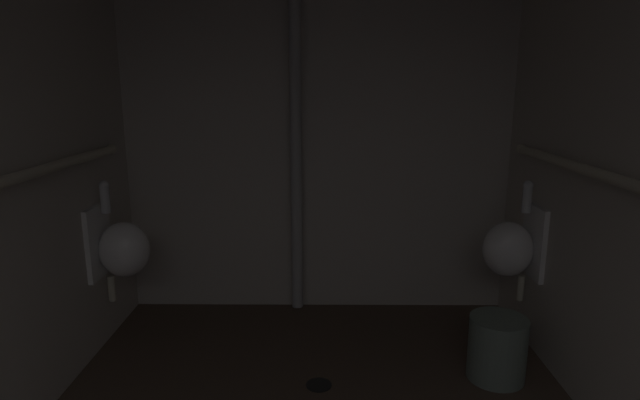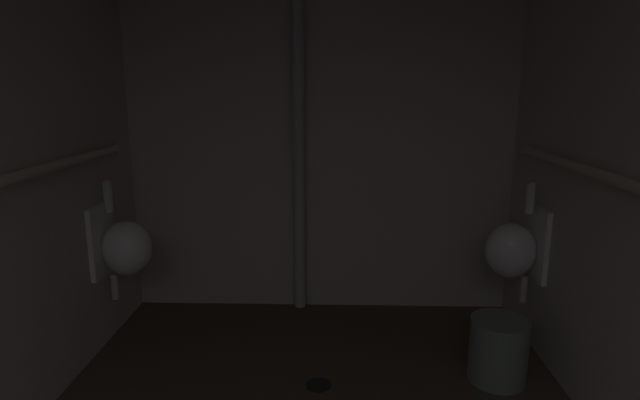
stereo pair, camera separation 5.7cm
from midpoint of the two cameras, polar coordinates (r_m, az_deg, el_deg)
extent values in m
cube|color=beige|center=(3.61, 0.52, 6.34)|extent=(2.78, 0.06, 2.39)
ellipsoid|color=white|center=(3.36, -20.03, -5.03)|extent=(0.30, 0.26, 0.34)
cube|color=white|center=(3.41, -22.52, -4.12)|extent=(0.03, 0.30, 0.44)
cylinder|color=silver|center=(3.32, -21.87, 0.14)|extent=(0.06, 0.06, 0.16)
sphere|color=silver|center=(3.30, -21.99, 1.58)|extent=(0.06, 0.06, 0.06)
cylinder|color=beige|center=(3.48, -21.26, -8.89)|extent=(0.04, 0.04, 0.16)
ellipsoid|color=white|center=(3.34, 20.73, -5.23)|extent=(0.30, 0.26, 0.34)
cube|color=white|center=(3.37, 23.29, -4.35)|extent=(0.03, 0.30, 0.44)
cylinder|color=silver|center=(3.29, 22.63, -0.03)|extent=(0.06, 0.06, 0.16)
sphere|color=silver|center=(3.27, 22.76, 1.42)|extent=(0.06, 0.06, 0.06)
cylinder|color=beige|center=(3.45, 22.00, -9.15)|extent=(0.04, 0.04, 0.16)
sphere|color=beige|center=(3.47, -21.25, 5.32)|extent=(0.06, 0.06, 0.06)
sphere|color=beige|center=(3.44, 22.17, 5.19)|extent=(0.06, 0.06, 0.06)
cylinder|color=#B2B2B2|center=(3.51, -1.89, 6.14)|extent=(0.08, 0.08, 2.34)
cylinder|color=black|center=(2.97, 0.41, -19.71)|extent=(0.14, 0.14, 0.01)
cylinder|color=slate|center=(3.10, 19.59, -15.34)|extent=(0.31, 0.31, 0.35)
camera|label=1|loc=(0.03, -88.34, 0.37)|focal=28.99mm
camera|label=2|loc=(0.03, 91.66, -0.37)|focal=28.99mm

